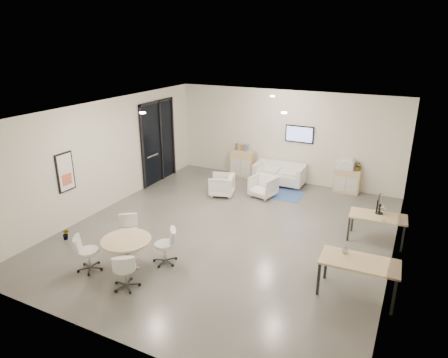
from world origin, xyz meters
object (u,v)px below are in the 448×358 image
(sideboard_right, at_px, (347,181))
(desk_rear, at_px, (378,218))
(armchair_right, at_px, (263,186))
(desk_front, at_px, (359,265))
(loveseat, at_px, (280,174))
(sideboard_left, at_px, (243,163))
(armchair_left, at_px, (222,184))
(round_table, at_px, (126,243))

(sideboard_right, xyz_separation_m, desk_rear, (1.29, -3.09, 0.23))
(armchair_right, relative_size, desk_front, 0.49)
(loveseat, distance_m, armchair_right, 1.37)
(desk_rear, xyz_separation_m, desk_front, (-0.06, -2.54, 0.07))
(sideboard_left, xyz_separation_m, loveseat, (1.50, -0.18, -0.14))
(armchair_left, height_order, desk_rear, armchair_left)
(round_table, bearing_deg, desk_rear, 37.55)
(loveseat, xyz_separation_m, armchair_right, (-0.09, -1.36, 0.03))
(round_table, bearing_deg, sideboard_right, 62.49)
(desk_rear, bearing_deg, armchair_left, 163.94)
(desk_rear, relative_size, round_table, 1.27)
(loveseat, distance_m, desk_front, 6.45)
(armchair_right, distance_m, desk_front, 5.41)
(sideboard_left, xyz_separation_m, sideboard_right, (3.75, 0.03, -0.08))
(loveseat, bearing_deg, armchair_right, -93.83)
(armchair_left, bearing_deg, desk_rear, 61.62)
(sideboard_right, bearing_deg, desk_front, -77.65)
(sideboard_right, bearing_deg, round_table, -117.51)
(armchair_right, bearing_deg, sideboard_right, 46.86)
(sideboard_left, height_order, armchair_right, sideboard_left)
(sideboard_left, height_order, sideboard_right, sideboard_left)
(armchair_right, xyz_separation_m, desk_front, (3.57, -4.05, 0.32))
(sideboard_left, relative_size, loveseat, 0.57)
(round_table, bearing_deg, sideboard_left, 91.70)
(loveseat, bearing_deg, round_table, -101.07)
(loveseat, bearing_deg, sideboard_right, 5.38)
(sideboard_left, relative_size, desk_front, 0.64)
(sideboard_left, xyz_separation_m, round_table, (0.20, -6.78, 0.10))
(armchair_right, bearing_deg, sideboard_left, 145.14)
(loveseat, height_order, desk_rear, loveseat)
(sideboard_right, xyz_separation_m, armchair_left, (-3.58, -2.06, -0.02))
(sideboard_left, relative_size, sideboard_right, 1.20)
(armchair_right, bearing_deg, round_table, -90.00)
(loveseat, height_order, round_table, loveseat)
(sideboard_right, relative_size, armchair_left, 1.07)
(sideboard_left, xyz_separation_m, armchair_right, (1.40, -1.55, -0.11))
(sideboard_right, bearing_deg, desk_rear, -67.33)
(armchair_left, relative_size, desk_rear, 0.55)
(sideboard_right, height_order, armchair_left, sideboard_right)
(sideboard_left, height_order, desk_rear, sideboard_left)
(desk_front, relative_size, round_table, 1.38)
(armchair_left, bearing_deg, round_table, -15.97)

